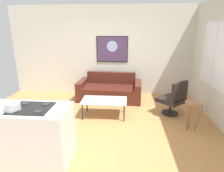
{
  "coord_description": "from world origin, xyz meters",
  "views": [
    {
      "loc": [
        0.57,
        -3.73,
        2.1
      ],
      "look_at": [
        0.19,
        0.9,
        0.7
      ],
      "focal_mm": 30.66,
      "sensor_mm": 36.0,
      "label": 1
    }
  ],
  "objects_px": {
    "armchair": "(174,99)",
    "bar_stool": "(193,108)",
    "mixing_bowl": "(12,107)",
    "couch": "(110,91)",
    "coffee_table": "(104,101)",
    "wall_painting": "(112,49)"
  },
  "relations": [
    {
      "from": "coffee_table",
      "to": "mixing_bowl",
      "type": "bearing_deg",
      "value": -121.32
    },
    {
      "from": "armchair",
      "to": "bar_stool",
      "type": "bearing_deg",
      "value": -72.98
    },
    {
      "from": "armchair",
      "to": "bar_stool",
      "type": "relative_size",
      "value": 1.39
    },
    {
      "from": "armchair",
      "to": "mixing_bowl",
      "type": "height_order",
      "value": "mixing_bowl"
    },
    {
      "from": "couch",
      "to": "armchair",
      "type": "bearing_deg",
      "value": -30.5
    },
    {
      "from": "mixing_bowl",
      "to": "wall_painting",
      "type": "bearing_deg",
      "value": 71.89
    },
    {
      "from": "bar_stool",
      "to": "wall_painting",
      "type": "xyz_separation_m",
      "value": [
        -1.88,
        2.28,
        0.97
      ]
    },
    {
      "from": "coffee_table",
      "to": "armchair",
      "type": "distance_m",
      "value": 1.72
    },
    {
      "from": "wall_painting",
      "to": "mixing_bowl",
      "type": "bearing_deg",
      "value": -108.11
    },
    {
      "from": "armchair",
      "to": "mixing_bowl",
      "type": "distance_m",
      "value": 3.56
    },
    {
      "from": "couch",
      "to": "coffee_table",
      "type": "relative_size",
      "value": 1.77
    },
    {
      "from": "coffee_table",
      "to": "wall_painting",
      "type": "bearing_deg",
      "value": 88.29
    },
    {
      "from": "wall_painting",
      "to": "bar_stool",
      "type": "bearing_deg",
      "value": -50.52
    },
    {
      "from": "mixing_bowl",
      "to": "wall_painting",
      "type": "distance_m",
      "value": 3.85
    },
    {
      "from": "coffee_table",
      "to": "bar_stool",
      "type": "relative_size",
      "value": 1.71
    },
    {
      "from": "couch",
      "to": "coffee_table",
      "type": "height_order",
      "value": "couch"
    },
    {
      "from": "couch",
      "to": "bar_stool",
      "type": "height_order",
      "value": "couch"
    },
    {
      "from": "bar_stool",
      "to": "armchair",
      "type": "bearing_deg",
      "value": 107.02
    },
    {
      "from": "mixing_bowl",
      "to": "armchair",
      "type": "bearing_deg",
      "value": 36.02
    },
    {
      "from": "armchair",
      "to": "wall_painting",
      "type": "height_order",
      "value": "wall_painting"
    },
    {
      "from": "armchair",
      "to": "bar_stool",
      "type": "distance_m",
      "value": 0.76
    },
    {
      "from": "armchair",
      "to": "mixing_bowl",
      "type": "xyz_separation_m",
      "value": [
        -2.84,
        -2.07,
        0.56
      ]
    }
  ]
}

